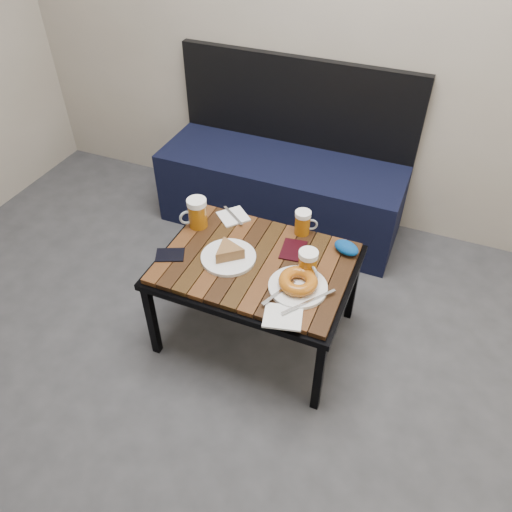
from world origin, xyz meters
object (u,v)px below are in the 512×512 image
at_px(beer_mug_left, 197,213).
at_px(passport_navy, 170,255).
at_px(cafe_table, 256,268).
at_px(beer_mug_centre, 303,222).
at_px(plate_pie, 228,254).
at_px(passport_burgundy, 293,250).
at_px(beer_mug_right, 308,264).
at_px(plate_bagel, 298,284).
at_px(knit_pouch, 346,248).
at_px(bench, 282,184).

bearing_deg(beer_mug_left, passport_navy, 44.63).
xyz_separation_m(cafe_table, beer_mug_centre, (0.12, 0.26, 0.10)).
distance_m(plate_pie, passport_burgundy, 0.29).
xyz_separation_m(beer_mug_centre, passport_burgundy, (0.00, -0.13, -0.06)).
relative_size(beer_mug_right, plate_bagel, 0.44).
bearing_deg(cafe_table, knit_pouch, 30.84).
distance_m(beer_mug_centre, passport_navy, 0.61).
xyz_separation_m(bench, beer_mug_centre, (0.32, -0.63, 0.26)).
xyz_separation_m(plate_pie, passport_burgundy, (0.24, 0.16, -0.02)).
bearing_deg(passport_navy, knit_pouch, 89.77).
xyz_separation_m(beer_mug_centre, plate_bagel, (0.10, -0.35, -0.03)).
distance_m(bench, passport_burgundy, 0.86).
distance_m(beer_mug_left, knit_pouch, 0.69).
relative_size(beer_mug_centre, passport_navy, 0.96).
distance_m(cafe_table, beer_mug_right, 0.26).
height_order(cafe_table, plate_bagel, plate_bagel).
distance_m(beer_mug_left, beer_mug_right, 0.59).
bearing_deg(beer_mug_left, passport_burgundy, 138.51).
xyz_separation_m(beer_mug_centre, plate_pie, (-0.24, -0.29, -0.03)).
bearing_deg(plate_pie, beer_mug_right, 4.59).
xyz_separation_m(beer_mug_centre, knit_pouch, (0.22, -0.06, -0.03)).
relative_size(cafe_table, plate_pie, 3.52).
bearing_deg(knit_pouch, plate_pie, -152.68).
bearing_deg(passport_burgundy, passport_navy, -161.30).
bearing_deg(passport_burgundy, cafe_table, -142.13).
height_order(plate_pie, passport_navy, plate_pie).
relative_size(beer_mug_centre, plate_bagel, 0.40).
bearing_deg(passport_burgundy, beer_mug_right, -58.10).
xyz_separation_m(bench, beer_mug_right, (0.43, -0.89, 0.26)).
relative_size(beer_mug_right, plate_pie, 0.54).
bearing_deg(plate_pie, bench, 95.39).
relative_size(bench, passport_navy, 11.50).
bearing_deg(passport_navy, beer_mug_centre, 103.22).
bearing_deg(beer_mug_right, plate_pie, -134.31).
bearing_deg(plate_bagel, bench, 113.32).
bearing_deg(cafe_table, beer_mug_centre, 64.89).
bearing_deg(plate_bagel, beer_mug_left, 159.29).
relative_size(passport_navy, passport_burgundy, 0.86).
bearing_deg(beer_mug_left, cafe_table, 118.49).
xyz_separation_m(plate_bagel, knit_pouch, (0.12, 0.29, -0.00)).
bearing_deg(bench, beer_mug_right, -64.13).
height_order(beer_mug_right, passport_navy, beer_mug_right).
bearing_deg(plate_pie, cafe_table, 15.54).
height_order(passport_burgundy, knit_pouch, knit_pouch).
height_order(plate_pie, passport_burgundy, plate_pie).
bearing_deg(beer_mug_centre, passport_burgundy, -108.65).
bearing_deg(bench, passport_burgundy, -66.79).
relative_size(cafe_table, knit_pouch, 7.18).
relative_size(beer_mug_left, knit_pouch, 1.24).
bearing_deg(beer_mug_left, knit_pouch, 144.92).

